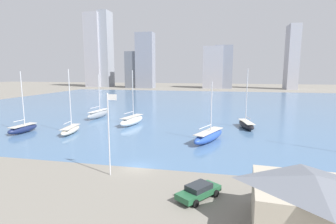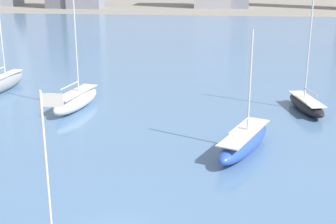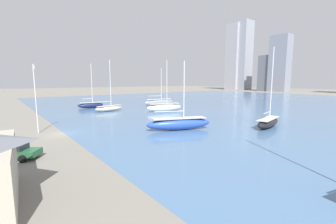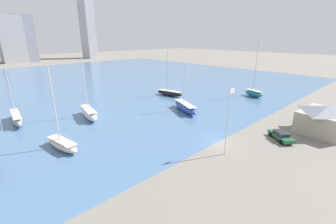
{
  "view_description": "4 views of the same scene",
  "coord_description": "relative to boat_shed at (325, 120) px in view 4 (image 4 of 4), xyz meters",
  "views": [
    {
      "loc": [
        11.1,
        -32.45,
        13.02
      ],
      "look_at": [
        1.36,
        13.34,
        5.69
      ],
      "focal_mm": 28.0,
      "sensor_mm": 36.0,
      "label": 1
    },
    {
      "loc": [
        6.2,
        -24.76,
        16.3
      ],
      "look_at": [
        1.93,
        13.43,
        4.3
      ],
      "focal_mm": 50.0,
      "sensor_mm": 36.0,
      "label": 2
    },
    {
      "loc": [
        36.05,
        -7.93,
        7.92
      ],
      "look_at": [
        2.18,
        18.29,
        2.01
      ],
      "focal_mm": 24.0,
      "sensor_mm": 36.0,
      "label": 3
    },
    {
      "loc": [
        -30.13,
        -19.53,
        17.14
      ],
      "look_at": [
        1.88,
        14.43,
        1.57
      ],
      "focal_mm": 24.0,
      "sensor_mm": 36.0,
      "label": 4
    }
  ],
  "objects": [
    {
      "name": "ground_plane",
      "position": [
        -18.34,
        10.99,
        -2.47
      ],
      "size": [
        500.0,
        500.0,
        0.0
      ],
      "primitive_type": "plane",
      "color": "gray"
    },
    {
      "name": "harbor_water",
      "position": [
        -18.34,
        80.99,
        -2.47
      ],
      "size": [
        180.0,
        140.0,
        0.0
      ],
      "color": "#4C7099",
      "rests_on": "ground_plane"
    },
    {
      "name": "boat_shed",
      "position": [
        0.0,
        0.0,
        0.0
      ],
      "size": [
        9.63,
        8.25,
        4.95
      ],
      "rotation": [
        0.0,
        0.0,
        -0.08
      ],
      "color": "#B2A893",
      "rests_on": "ground_plane"
    },
    {
      "name": "flag_pole",
      "position": [
        -20.92,
        7.9,
        3.21
      ],
      "size": [
        1.24,
        0.14,
        10.41
      ],
      "color": "silver",
      "rests_on": "ground_plane"
    },
    {
      "name": "sailboat_gray",
      "position": [
        -41.34,
        45.18,
        -1.33
      ],
      "size": [
        2.68,
        10.65,
        12.1
      ],
      "rotation": [
        0.0,
        0.0,
        -0.09
      ],
      "color": "gray",
      "rests_on": "harbor_water"
    },
    {
      "name": "sailboat_black",
      "position": [
        -1.88,
        40.18,
        -1.58
      ],
      "size": [
        4.1,
        9.16,
        13.6
      ],
      "rotation": [
        0.0,
        0.0,
        0.22
      ],
      "color": "black",
      "rests_on": "harbor_water"
    },
    {
      "name": "sailboat_cream",
      "position": [
        -38.5,
        26.86,
        -1.6
      ],
      "size": [
        3.36,
        8.24,
        13.43
      ],
      "rotation": [
        0.0,
        0.0,
        0.16
      ],
      "color": "beige",
      "rests_on": "harbor_water"
    },
    {
      "name": "sailboat_teal",
      "position": [
        15.91,
        21.82,
        -1.33
      ],
      "size": [
        3.64,
        6.53,
        16.89
      ],
      "rotation": [
        0.0,
        0.0,
        -0.23
      ],
      "color": "#1E757F",
      "rests_on": "harbor_water"
    },
    {
      "name": "sailboat_blue",
      "position": [
        -9.68,
        26.54,
        -1.41
      ],
      "size": [
        6.37,
        10.92,
        11.11
      ],
      "rotation": [
        0.0,
        0.0,
        -0.39
      ],
      "color": "#284CA8",
      "rests_on": "harbor_water"
    },
    {
      "name": "sailboat_white",
      "position": [
        -28.88,
        37.93,
        -1.32
      ],
      "size": [
        4.15,
        10.04,
        13.24
      ],
      "rotation": [
        0.0,
        0.0,
        -0.19
      ],
      "color": "white",
      "rests_on": "harbor_water"
    },
    {
      "name": "parked_sedan_green",
      "position": [
        -9.41,
        4.03,
        -1.66
      ],
      "size": [
        4.58,
        5.27,
        1.53
      ],
      "rotation": [
        0.0,
        0.0,
        -0.63
      ],
      "color": "#235B38",
      "rests_on": "ground_plane"
    }
  ]
}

